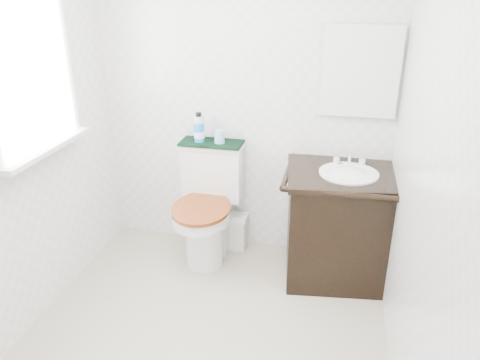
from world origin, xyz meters
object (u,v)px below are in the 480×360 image
at_px(toilet, 209,210).
at_px(cup, 220,136).
at_px(mouthwash_bottle, 199,128).
at_px(trash_bin, 235,231).
at_px(vanity, 340,222).

xyz_separation_m(toilet, cup, (0.07, 0.12, 0.57)).
distance_m(mouthwash_bottle, cup, 0.17).
bearing_deg(cup, toilet, -118.82).
xyz_separation_m(trash_bin, cup, (-0.11, -0.02, 0.80)).
bearing_deg(mouthwash_bottle, vanity, -9.26).
bearing_deg(mouthwash_bottle, toilet, -52.03).
bearing_deg(toilet, mouthwash_bottle, 127.97).
bearing_deg(cup, trash_bin, 9.09).
relative_size(trash_bin, mouthwash_bottle, 1.30).
xyz_separation_m(toilet, trash_bin, (0.18, 0.14, -0.24)).
distance_m(vanity, mouthwash_bottle, 1.24).
bearing_deg(trash_bin, cup, -170.91).
height_order(toilet, vanity, vanity).
xyz_separation_m(vanity, cup, (-0.93, 0.18, 0.52)).
distance_m(trash_bin, cup, 0.81).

